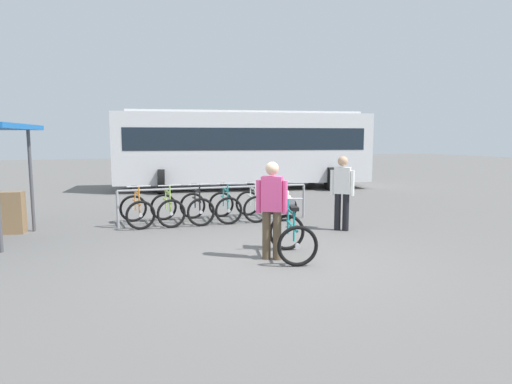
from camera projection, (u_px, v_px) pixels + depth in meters
name	position (u px, v px, depth m)	size (l,w,h in m)	color
ground_plane	(274.00, 261.00, 7.18)	(80.00, 80.00, 0.00)	#605E5B
bike_rack_rail	(216.00, 194.00, 10.40)	(4.60, 0.38, 0.88)	#99999E
racked_bike_orange	(137.00, 210.00, 10.07)	(0.72, 1.15, 0.98)	black
racked_bike_lime	(167.00, 209.00, 10.27)	(0.66, 1.09, 0.97)	black
racked_bike_black	(197.00, 207.00, 10.48)	(0.70, 1.13, 0.98)	black
racked_bike_teal	(225.00, 206.00, 10.68)	(0.78, 1.17, 0.97)	black
racked_bike_white	(252.00, 205.00, 10.89)	(0.81, 1.18, 0.97)	black
racked_bike_blue	(278.00, 203.00, 11.10)	(0.78, 1.17, 0.97)	black
featured_bicycle	(291.00, 228.00, 7.45)	(0.93, 1.25, 1.09)	black
person_with_featured_bike	(272.00, 206.00, 7.19)	(0.46, 0.36, 1.64)	brown
pedestrian_with_backpack	(342.00, 188.00, 9.50)	(0.47, 0.47, 1.64)	black
bus_distant	(244.00, 146.00, 17.53)	(10.30, 4.65, 3.08)	silver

